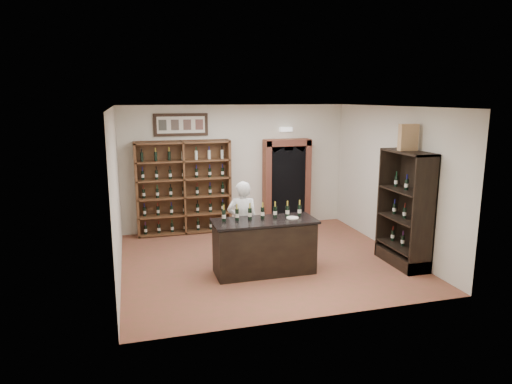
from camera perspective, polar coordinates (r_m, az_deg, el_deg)
floor at (r=9.15m, az=1.16°, el=-8.53°), size 5.50×5.50×0.00m
ceiling at (r=8.58m, az=1.24°, el=10.61°), size 5.50×5.50×0.00m
wall_back at (r=11.12m, az=-2.53°, el=3.10°), size 5.50×0.04×3.00m
wall_left at (r=8.39m, az=-17.10°, el=-0.27°), size 0.04×5.00×3.00m
wall_right at (r=9.88m, az=16.66°, el=1.52°), size 0.04×5.00×3.00m
wine_shelf at (r=10.81m, az=-9.03°, el=0.57°), size 2.20×0.38×2.20m
framed_picture at (r=10.77m, az=-9.37°, el=8.29°), size 1.25×0.04×0.52m
arched_doorway at (r=11.37m, az=3.83°, el=1.43°), size 1.17×0.35×2.17m
emergency_light at (r=11.30m, az=3.77°, el=7.82°), size 0.30×0.10×0.10m
tasting_counter at (r=8.39m, az=1.04°, el=-6.86°), size 1.88×0.78×1.00m
counter_bottle_0 at (r=8.15m, az=-4.04°, el=-2.93°), size 0.07×0.07×0.30m
counter_bottle_1 at (r=8.20m, az=-2.40°, el=-2.82°), size 0.07×0.07×0.30m
counter_bottle_2 at (r=8.26m, az=-0.77°, el=-2.71°), size 0.07×0.07×0.30m
counter_bottle_3 at (r=8.32m, az=0.83°, el=-2.60°), size 0.07×0.07×0.30m
counter_bottle_4 at (r=8.39m, az=2.40°, el=-2.49°), size 0.07×0.07×0.30m
counter_bottle_5 at (r=8.47m, az=3.95°, el=-2.38°), size 0.07×0.07×0.30m
counter_bottle_6 at (r=8.55m, az=5.46°, el=-2.27°), size 0.07×0.07×0.30m
side_cabinet at (r=9.19m, az=18.16°, el=-4.10°), size 0.48×1.20×2.20m
shopkeeper at (r=8.80m, az=-1.69°, el=-3.81°), size 0.66×0.50×1.62m
plate at (r=8.38m, az=4.59°, el=-3.24°), size 0.22×0.22×0.02m
wine_crate at (r=8.93m, az=18.50°, el=6.49°), size 0.36×0.18×0.49m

